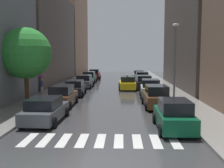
% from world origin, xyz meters
% --- Properties ---
extents(ground_plane, '(28.00, 72.00, 0.04)m').
position_xyz_m(ground_plane, '(0.00, 24.00, -0.02)').
color(ground_plane, '#39393C').
extents(sidewalk_left, '(3.00, 72.00, 0.15)m').
position_xyz_m(sidewalk_left, '(-6.50, 24.00, 0.07)').
color(sidewalk_left, gray).
rests_on(sidewalk_left, ground).
extents(sidewalk_right, '(3.00, 72.00, 0.15)m').
position_xyz_m(sidewalk_right, '(6.50, 24.00, 0.07)').
color(sidewalk_right, gray).
rests_on(sidewalk_right, ground).
extents(crosswalk_stripes, '(7.65, 2.20, 0.01)m').
position_xyz_m(crosswalk_stripes, '(-0.00, 2.86, 0.01)').
color(crosswalk_stripes, silver).
rests_on(crosswalk_stripes, ground).
extents(building_left_mid, '(6.00, 21.44, 13.33)m').
position_xyz_m(building_left_mid, '(-11.00, 30.22, 6.66)').
color(building_left_mid, '#564C47').
rests_on(building_left_mid, ground).
extents(building_left_far, '(6.00, 18.94, 19.24)m').
position_xyz_m(building_left_far, '(-11.00, 51.50, 9.62)').
color(building_left_far, '#8C6B56').
rests_on(building_left_far, ground).
extents(parked_car_left_nearest, '(2.28, 4.67, 1.54)m').
position_xyz_m(parked_car_left_nearest, '(-3.78, 6.58, 0.73)').
color(parked_car_left_nearest, '#474C51').
rests_on(parked_car_left_nearest, ground).
extents(parked_car_left_second, '(2.03, 4.63, 1.73)m').
position_xyz_m(parked_car_left_second, '(-3.89, 11.87, 0.81)').
color(parked_car_left_second, brown).
rests_on(parked_car_left_second, ground).
extents(parked_car_left_third, '(2.20, 4.60, 1.58)m').
position_xyz_m(parked_car_left_third, '(-3.90, 17.96, 0.74)').
color(parked_car_left_third, black).
rests_on(parked_car_left_third, ground).
extents(parked_car_left_fourth, '(2.13, 4.63, 1.65)m').
position_xyz_m(parked_car_left_fourth, '(-3.85, 24.76, 0.77)').
color(parked_car_left_fourth, '#474C51').
rests_on(parked_car_left_fourth, ground).
extents(parked_car_left_fifth, '(2.07, 4.36, 1.73)m').
position_xyz_m(parked_car_left_fifth, '(-3.99, 30.93, 0.80)').
color(parked_car_left_fifth, '#0C4C2D').
rests_on(parked_car_left_fifth, ground).
extents(parked_car_left_sixth, '(2.01, 4.47, 1.79)m').
position_xyz_m(parked_car_left_sixth, '(-3.79, 36.85, 0.83)').
color(parked_car_left_sixth, maroon).
rests_on(parked_car_left_sixth, ground).
extents(parked_car_right_nearest, '(2.03, 4.22, 1.72)m').
position_xyz_m(parked_car_right_nearest, '(3.97, 4.98, 0.80)').
color(parked_car_right_nearest, '#0C4C2D').
rests_on(parked_car_right_nearest, ground).
extents(parked_car_right_second, '(2.11, 4.37, 1.79)m').
position_xyz_m(parked_car_right_second, '(3.79, 11.59, 0.83)').
color(parked_car_right_second, brown).
rests_on(parked_car_right_second, ground).
extents(parked_car_right_third, '(2.19, 4.14, 1.81)m').
position_xyz_m(parked_car_right_third, '(3.88, 16.84, 0.84)').
color(parked_car_right_third, '#B2B7BF').
rests_on(parked_car_right_third, ground).
extents(parked_car_right_fourth, '(2.15, 4.19, 1.70)m').
position_xyz_m(parked_car_right_fourth, '(3.74, 23.55, 0.79)').
color(parked_car_right_fourth, black).
rests_on(parked_car_right_fourth, ground).
extents(parked_car_right_fifth, '(2.15, 4.31, 1.74)m').
position_xyz_m(parked_car_right_fifth, '(4.00, 30.31, 0.81)').
color(parked_car_right_fifth, '#0C4C2D').
rests_on(parked_car_right_fifth, ground).
extents(parked_car_right_sixth, '(2.09, 4.06, 1.60)m').
position_xyz_m(parked_car_right_sixth, '(3.87, 36.88, 0.75)').
color(parked_car_right_sixth, '#B2B7BF').
rests_on(parked_car_right_sixth, ground).
extents(taxi_midroad, '(2.18, 4.64, 1.81)m').
position_xyz_m(taxi_midroad, '(1.68, 23.06, 0.76)').
color(taxi_midroad, yellow).
rests_on(taxi_midroad, ground).
extents(pedestrian_near_tree, '(0.97, 0.97, 1.93)m').
position_xyz_m(pedestrian_near_tree, '(-7.27, 17.37, 1.54)').
color(pedestrian_near_tree, gray).
rests_on(pedestrian_near_tree, sidewalk_left).
extents(street_tree_left, '(4.16, 4.16, 6.28)m').
position_xyz_m(street_tree_left, '(-6.79, 11.75, 4.33)').
color(street_tree_left, '#513823').
rests_on(street_tree_left, sidewalk_left).
extents(lamp_post_right, '(0.60, 0.28, 6.70)m').
position_xyz_m(lamp_post_right, '(5.55, 13.29, 4.03)').
color(lamp_post_right, '#595B60').
rests_on(lamp_post_right, sidewalk_right).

